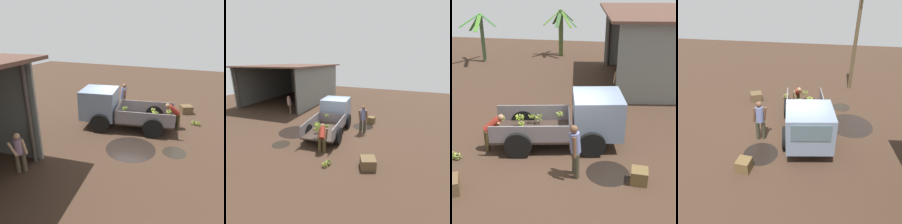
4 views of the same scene
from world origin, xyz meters
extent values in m
plane|color=#3B291D|center=(0.00, 0.00, 0.00)|extent=(36.00, 36.00, 0.00)
cylinder|color=black|center=(-1.27, 2.49, 0.00)|extent=(2.07, 2.07, 0.01)
cylinder|color=black|center=(1.44, -1.11, 0.00)|extent=(1.37, 1.37, 0.01)
cylinder|color=black|center=(-2.99, 2.12, 0.00)|extent=(0.95, 0.95, 0.01)
cube|color=#33261F|center=(-1.33, 0.32, 0.50)|extent=(2.98, 2.19, 0.08)
cube|color=slate|center=(-1.47, 1.16, 0.84)|extent=(2.69, 0.50, 0.61)
cube|color=slate|center=(-1.19, -0.52, 0.84)|extent=(2.69, 0.50, 0.61)
cube|color=slate|center=(-0.01, 0.54, 0.84)|extent=(0.34, 1.74, 0.61)
cube|color=slate|center=(0.96, 0.71, 1.18)|extent=(1.94, 1.98, 1.43)
cube|color=#4C606B|center=(1.80, 0.85, 1.46)|extent=(0.26, 1.36, 0.63)
cylinder|color=black|center=(0.56, 1.56, 0.46)|extent=(0.95, 0.37, 0.92)
cylinder|color=black|center=(0.86, -0.24, 0.46)|extent=(0.95, 0.37, 0.92)
cylinder|color=black|center=(-1.88, 1.15, 0.46)|extent=(0.95, 0.37, 0.92)
cylinder|color=black|center=(-1.58, -0.65, 0.46)|extent=(0.95, 0.37, 0.92)
sphere|color=brown|center=(-1.22, 0.88, 0.87)|extent=(0.09, 0.09, 0.09)
cylinder|color=olive|center=(-1.29, 0.91, 0.78)|extent=(0.14, 0.20, 0.21)
cylinder|color=olive|center=(-1.28, 0.82, 0.79)|extent=(0.19, 0.18, 0.20)
cylinder|color=#8DAD39|center=(-1.17, 0.81, 0.78)|extent=(0.19, 0.16, 0.21)
cylinder|color=olive|center=(-1.13, 0.90, 0.80)|extent=(0.10, 0.24, 0.17)
cylinder|color=olive|center=(-1.21, 0.98, 0.81)|extent=(0.25, 0.08, 0.15)
sphere|color=#4B4431|center=(-1.81, 0.47, 1.01)|extent=(0.09, 0.09, 0.09)
cylinder|color=olive|center=(-1.75, 0.42, 0.94)|extent=(0.19, 0.20, 0.18)
cylinder|color=olive|center=(-1.71, 0.46, 0.96)|extent=(0.08, 0.24, 0.13)
cylinder|color=olive|center=(-1.74, 0.53, 0.95)|extent=(0.19, 0.21, 0.15)
cylinder|color=#92A94B|center=(-1.81, 0.56, 0.94)|extent=(0.23, 0.06, 0.17)
cylinder|color=#9CB02F|center=(-1.88, 0.53, 0.94)|extent=(0.18, 0.21, 0.17)
cylinder|color=olive|center=(-1.91, 0.46, 0.96)|extent=(0.09, 0.24, 0.14)
cylinder|color=#83AC23|center=(-1.87, 0.40, 0.95)|extent=(0.21, 0.19, 0.15)
cylinder|color=olive|center=(-1.81, 0.41, 0.92)|extent=(0.19, 0.06, 0.21)
sphere|color=#413A2A|center=(-2.41, 0.21, 1.04)|extent=(0.09, 0.09, 0.09)
cylinder|color=olive|center=(-2.40, 0.13, 0.99)|extent=(0.20, 0.08, 0.14)
cylinder|color=olive|center=(-2.34, 0.17, 0.99)|extent=(0.13, 0.20, 0.14)
cylinder|color=olive|center=(-2.34, 0.24, 1.00)|extent=(0.14, 0.20, 0.12)
cylinder|color=olive|center=(-2.40, 0.28, 0.99)|extent=(0.20, 0.06, 0.14)
cylinder|color=olive|center=(-2.47, 0.23, 0.98)|extent=(0.12, 0.19, 0.16)
cylinder|color=olive|center=(-2.47, 0.16, 1.00)|extent=(0.17, 0.18, 0.13)
sphere|color=brown|center=(-1.64, 0.02, 0.99)|extent=(0.08, 0.08, 0.08)
cylinder|color=#8CAF29|center=(-1.61, -0.02, 0.92)|extent=(0.16, 0.11, 0.16)
cylinder|color=#82A422|center=(-1.56, 0.02, 0.94)|extent=(0.06, 0.18, 0.13)
cylinder|color=olive|center=(-1.60, 0.08, 0.93)|extent=(0.18, 0.13, 0.14)
cylinder|color=olive|center=(-1.65, 0.08, 0.92)|extent=(0.17, 0.09, 0.16)
cylinder|color=olive|center=(-1.69, 0.03, 0.92)|extent=(0.05, 0.16, 0.17)
cylinder|color=#939F41|center=(-1.67, -0.02, 0.92)|extent=(0.16, 0.14, 0.16)
sphere|color=#403A2A|center=(-1.49, 0.87, 0.87)|extent=(0.07, 0.07, 0.07)
cylinder|color=#90A12C|center=(-1.46, 0.93, 0.83)|extent=(0.16, 0.11, 0.12)
cylinder|color=olive|center=(-1.52, 0.90, 0.80)|extent=(0.12, 0.12, 0.16)
cylinder|color=olive|center=(-1.54, 0.83, 0.84)|extent=(0.13, 0.16, 0.10)
cylinder|color=olive|center=(-1.48, 0.81, 0.82)|extent=(0.17, 0.07, 0.12)
cylinder|color=olive|center=(-1.42, 0.86, 0.83)|extent=(0.06, 0.17, 0.10)
sphere|color=#4E4632|center=(-0.38, 0.71, 1.13)|extent=(0.08, 0.08, 0.08)
cylinder|color=#8DA53E|center=(-0.31, 0.69, 1.07)|extent=(0.10, 0.20, 0.15)
cylinder|color=olive|center=(-0.34, 0.75, 1.05)|extent=(0.14, 0.14, 0.19)
cylinder|color=#89AF23|center=(-0.39, 0.78, 1.06)|extent=(0.18, 0.07, 0.18)
cylinder|color=#5A741C|center=(-0.45, 0.74, 1.06)|extent=(0.12, 0.19, 0.17)
cylinder|color=olive|center=(-0.44, 0.65, 1.08)|extent=(0.18, 0.17, 0.14)
cylinder|color=olive|center=(-0.37, 0.63, 1.08)|extent=(0.21, 0.07, 0.13)
cylinder|color=brown|center=(-5.81, 2.70, 3.01)|extent=(0.21, 0.21, 6.03)
cylinder|color=#353425|center=(0.49, -1.48, 0.42)|extent=(0.21, 0.21, 0.85)
cylinder|color=#353425|center=(0.41, -1.26, 0.42)|extent=(0.21, 0.21, 0.85)
cylinder|color=slate|center=(0.42, -1.38, 1.18)|extent=(0.46, 0.42, 0.69)
sphere|color=brown|center=(0.38, -1.39, 1.63)|extent=(0.24, 0.24, 0.24)
cylinder|color=brown|center=(0.43, -1.60, 1.14)|extent=(0.17, 0.22, 0.63)
cylinder|color=brown|center=(0.28, -1.20, 1.14)|extent=(0.17, 0.22, 0.64)
cylinder|color=#3E341C|center=(-2.85, -0.23, 0.38)|extent=(0.20, 0.20, 0.76)
cylinder|color=#3E341C|center=(-2.77, -0.42, 0.38)|extent=(0.20, 0.20, 0.76)
cylinder|color=maroon|center=(-2.59, -0.23, 0.95)|extent=(0.70, 0.51, 0.59)
sphere|color=#8C6746|center=(-2.29, -0.11, 1.19)|extent=(0.22, 0.22, 0.22)
cylinder|color=#8C6746|center=(-2.43, 0.04, 0.82)|extent=(0.17, 0.24, 0.57)
cylinder|color=#8C6746|center=(-2.31, -0.32, 0.82)|extent=(0.15, 0.18, 0.57)
sphere|color=#4A4330|center=(-3.56, -1.08, 0.19)|extent=(0.09, 0.09, 0.09)
cylinder|color=olive|center=(-3.61, -1.11, 0.10)|extent=(0.12, 0.16, 0.19)
cylinder|color=olive|center=(-3.57, -1.16, 0.13)|extent=(0.20, 0.06, 0.15)
cylinder|color=olive|center=(-3.49, -1.12, 0.13)|extent=(0.13, 0.20, 0.14)
cylinder|color=olive|center=(-3.50, -1.05, 0.11)|extent=(0.11, 0.19, 0.17)
cylinder|color=olive|center=(-3.55, -1.03, 0.10)|extent=(0.16, 0.08, 0.20)
cylinder|color=#9DB03F|center=(-3.60, -1.02, 0.11)|extent=(0.18, 0.14, 0.17)
cylinder|color=#8FA740|center=(-3.65, -1.08, 0.14)|extent=(0.05, 0.21, 0.11)
sphere|color=brown|center=(-3.78, -1.03, 0.18)|extent=(0.08, 0.08, 0.08)
cylinder|color=olive|center=(-3.79, -1.09, 0.10)|extent=(0.17, 0.07, 0.18)
cylinder|color=#98A840|center=(-3.74, -1.09, 0.11)|extent=(0.17, 0.13, 0.17)
cylinder|color=olive|center=(-3.70, -1.02, 0.13)|extent=(0.06, 0.21, 0.13)
cylinder|color=#95AA34|center=(-3.75, -0.98, 0.10)|extent=(0.15, 0.10, 0.19)
cylinder|color=olive|center=(-3.80, -0.95, 0.12)|extent=(0.20, 0.07, 0.15)
cylinder|color=olive|center=(-3.85, -0.99, 0.13)|extent=(0.14, 0.19, 0.12)
cylinder|color=olive|center=(-3.85, -1.07, 0.12)|extent=(0.14, 0.19, 0.14)
cube|color=brown|center=(-3.06, -2.70, 0.22)|extent=(0.82, 0.82, 0.45)
cube|color=brown|center=(2.36, -1.43, 0.23)|extent=(0.52, 0.52, 0.45)
camera|label=1|loc=(-3.53, 10.13, 4.68)|focal=35.00mm
camera|label=2|loc=(-9.41, -4.27, 4.39)|focal=28.00mm
camera|label=3|loc=(1.29, -9.27, 5.86)|focal=50.00mm
camera|label=4|loc=(7.76, 1.17, 5.72)|focal=35.00mm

